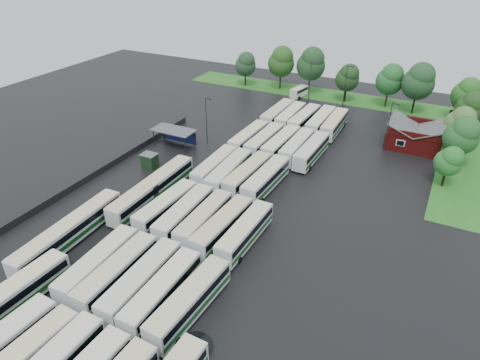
% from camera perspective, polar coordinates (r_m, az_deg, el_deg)
% --- Properties ---
extents(ground, '(160.00, 160.00, 0.00)m').
position_cam_1_polar(ground, '(60.49, -6.94, -6.69)').
color(ground, black).
rests_on(ground, ground).
extents(brick_building, '(10.07, 8.60, 5.39)m').
position_cam_1_polar(brick_building, '(89.16, 22.25, 5.23)').
color(brick_building, maroon).
rests_on(brick_building, ground).
extents(wash_shed, '(8.20, 4.20, 3.58)m').
position_cam_1_polar(wash_shed, '(83.37, -8.68, 6.38)').
color(wash_shed, '#2D2D30').
rests_on(wash_shed, ground).
extents(utility_hut, '(2.70, 2.20, 2.62)m').
position_cam_1_polar(utility_hut, '(76.83, -11.97, 2.54)').
color(utility_hut, black).
rests_on(utility_hut, ground).
extents(grass_strip_north, '(80.00, 10.00, 0.01)m').
position_cam_1_polar(grass_strip_north, '(113.43, 12.49, 10.85)').
color(grass_strip_north, '#286E1E').
rests_on(grass_strip_north, ground).
extents(grass_strip_east, '(10.00, 50.00, 0.01)m').
position_cam_1_polar(grass_strip_east, '(89.98, 28.24, 2.71)').
color(grass_strip_east, '#286E1E').
rests_on(grass_strip_east, ground).
extents(west_fence, '(0.10, 50.00, 1.20)m').
position_cam_1_polar(west_fence, '(77.89, -17.46, 1.54)').
color(west_fence, '#2D2D30').
rests_on(west_fence, ground).
extents(bus_r1c0, '(3.20, 12.53, 3.46)m').
position_cam_1_polar(bus_r1c0, '(54.32, -18.29, -10.65)').
color(bus_r1c0, silver).
rests_on(bus_r1c0, ground).
extents(bus_r1c1, '(2.85, 12.42, 3.44)m').
position_cam_1_polar(bus_r1c1, '(52.61, -16.01, -11.76)').
color(bus_r1c1, silver).
rests_on(bus_r1c1, ground).
extents(bus_r1c2, '(3.02, 12.70, 3.52)m').
position_cam_1_polar(bus_r1c2, '(50.77, -12.97, -13.01)').
color(bus_r1c2, silver).
rests_on(bus_r1c2, ground).
extents(bus_r1c3, '(2.79, 12.36, 3.43)m').
position_cam_1_polar(bus_r1c3, '(49.19, -10.31, -14.43)').
color(bus_r1c3, silver).
rests_on(bus_r1c3, ground).
extents(bus_r1c4, '(3.24, 12.54, 3.46)m').
position_cam_1_polar(bus_r1c4, '(47.73, -6.72, -15.75)').
color(bus_r1c4, silver).
rests_on(bus_r1c4, ground).
extents(bus_r2c0, '(3.09, 12.16, 3.36)m').
position_cam_1_polar(bus_r2c0, '(62.53, -9.80, -3.52)').
color(bus_r2c0, silver).
rests_on(bus_r2c0, ground).
extents(bus_r2c1, '(2.95, 12.43, 3.44)m').
position_cam_1_polar(bus_r2c1, '(60.55, -7.42, -4.49)').
color(bus_r2c1, silver).
rests_on(bus_r2c1, ground).
extents(bus_r2c2, '(2.74, 12.07, 3.35)m').
position_cam_1_polar(bus_r2c2, '(59.23, -4.81, -5.26)').
color(bus_r2c2, silver).
rests_on(bus_r2c2, ground).
extents(bus_r2c3, '(3.20, 12.40, 3.42)m').
position_cam_1_polar(bus_r2c3, '(57.73, -2.33, -6.17)').
color(bus_r2c3, silver).
rests_on(bus_r2c3, ground).
extents(bus_r2c4, '(2.77, 12.08, 3.35)m').
position_cam_1_polar(bus_r2c4, '(56.68, 0.69, -6.97)').
color(bus_r2c4, silver).
rests_on(bus_r2c4, ground).
extents(bus_r3c0, '(2.86, 12.24, 3.39)m').
position_cam_1_polar(bus_r3c0, '(72.17, -3.36, 1.79)').
color(bus_r3c0, silver).
rests_on(bus_r3c0, ground).
extents(bus_r3c1, '(3.15, 12.75, 3.52)m').
position_cam_1_polar(bus_r3c1, '(70.34, -1.45, 1.10)').
color(bus_r3c1, silver).
rests_on(bus_r3c1, ground).
extents(bus_r3c2, '(3.22, 12.58, 3.47)m').
position_cam_1_polar(bus_r3c2, '(69.53, 1.02, 0.71)').
color(bus_r3c2, silver).
rests_on(bus_r3c2, ground).
extents(bus_r3c3, '(3.12, 12.68, 3.50)m').
position_cam_1_polar(bus_r3c3, '(68.33, 3.47, 0.10)').
color(bus_r3c3, silver).
rests_on(bus_r3c3, ground).
extents(bus_r4c0, '(2.87, 12.26, 3.40)m').
position_cam_1_polar(bus_r4c0, '(82.53, 1.16, 5.63)').
color(bus_r4c0, silver).
rests_on(bus_r4c0, ground).
extents(bus_r4c1, '(2.93, 12.44, 3.44)m').
position_cam_1_polar(bus_r4c1, '(81.28, 3.26, 5.21)').
color(bus_r4c1, silver).
rests_on(bus_r4c1, ground).
extents(bus_r4c2, '(3.05, 12.54, 3.47)m').
position_cam_1_polar(bus_r4c2, '(80.46, 5.49, 4.85)').
color(bus_r4c2, silver).
rests_on(bus_r4c2, ground).
extents(bus_r4c3, '(2.66, 12.22, 3.40)m').
position_cam_1_polar(bus_r4c3, '(79.61, 7.59, 4.40)').
color(bus_r4c3, silver).
rests_on(bus_r4c3, ground).
extents(bus_r4c4, '(2.89, 12.37, 3.43)m').
position_cam_1_polar(bus_r4c4, '(78.41, 9.50, 3.84)').
color(bus_r4c4, silver).
rests_on(bus_r4c4, ground).
extents(bus_r5c0, '(2.92, 12.75, 3.54)m').
position_cam_1_polar(bus_r5c0, '(94.21, 5.06, 8.75)').
color(bus_r5c0, silver).
rests_on(bus_r5c0, ground).
extents(bus_r5c1, '(2.62, 12.19, 3.39)m').
position_cam_1_polar(bus_r5c1, '(93.29, 6.75, 8.39)').
color(bus_r5c1, silver).
rests_on(bus_r5c1, ground).
extents(bus_r5c2, '(3.15, 12.45, 3.44)m').
position_cam_1_polar(bus_r5c2, '(92.26, 8.55, 8.02)').
color(bus_r5c2, silver).
rests_on(bus_r5c2, ground).
extents(bus_r5c3, '(2.71, 12.60, 3.51)m').
position_cam_1_polar(bus_r5c3, '(91.49, 10.69, 7.67)').
color(bus_r5c3, silver).
rests_on(bus_r5c3, ground).
extents(bus_r5c4, '(2.85, 12.46, 3.46)m').
position_cam_1_polar(bus_r5c4, '(90.80, 12.46, 7.28)').
color(bus_r5c4, silver).
rests_on(bus_r5c4, ground).
extents(artic_bus_west_b, '(2.77, 18.61, 3.45)m').
position_cam_1_polar(artic_bus_west_b, '(67.10, -11.53, -1.13)').
color(artic_bus_west_b, silver).
rests_on(artic_bus_west_b, ground).
extents(artic_bus_west_c, '(3.15, 18.11, 3.35)m').
position_cam_1_polar(artic_bus_west_c, '(61.11, -21.80, -6.38)').
color(artic_bus_west_c, silver).
rests_on(artic_bus_west_c, ground).
extents(minibus, '(3.09, 5.89, 2.44)m').
position_cam_1_polar(minibus, '(111.08, 7.88, 11.60)').
color(minibus, white).
rests_on(minibus, ground).
extents(tree_north_0, '(5.56, 5.56, 9.21)m').
position_cam_1_polar(tree_north_0, '(117.48, 0.78, 15.22)').
color(tree_north_0, '#30241A').
rests_on(tree_north_0, ground).
extents(tree_north_1, '(6.84, 6.84, 11.33)m').
position_cam_1_polar(tree_north_1, '(115.00, 5.55, 15.46)').
color(tree_north_1, '#2F2218').
rests_on(tree_north_1, ground).
extents(tree_north_2, '(7.18, 7.18, 11.90)m').
position_cam_1_polar(tree_north_2, '(112.36, 9.50, 15.05)').
color(tree_north_2, '#37291D').
rests_on(tree_north_2, ground).
extents(tree_north_3, '(5.69, 5.69, 9.42)m').
position_cam_1_polar(tree_north_3, '(108.35, 14.20, 13.12)').
color(tree_north_3, black).
rests_on(tree_north_3, ground).
extents(tree_north_4, '(6.29, 6.29, 10.42)m').
position_cam_1_polar(tree_north_4, '(107.37, 19.42, 12.56)').
color(tree_north_4, '#3A2914').
rests_on(tree_north_4, ground).
extents(tree_north_5, '(7.14, 7.14, 11.83)m').
position_cam_1_polar(tree_north_5, '(104.95, 22.78, 12.08)').
color(tree_north_5, black).
rests_on(tree_north_5, ground).
extents(tree_north_6, '(4.82, 4.82, 7.98)m').
position_cam_1_polar(tree_north_6, '(105.98, 27.73, 9.69)').
color(tree_north_6, black).
rests_on(tree_north_6, ground).
extents(tree_east_0, '(4.39, 4.37, 7.24)m').
position_cam_1_polar(tree_east_0, '(75.59, 26.15, 2.30)').
color(tree_east_0, black).
rests_on(tree_east_0, ground).
extents(tree_east_1, '(5.85, 5.85, 9.68)m').
position_cam_1_polar(tree_east_1, '(82.21, 27.54, 5.32)').
color(tree_east_1, '#302417').
rests_on(tree_east_1, ground).
extents(tree_east_2, '(5.42, 5.42, 8.97)m').
position_cam_1_polar(tree_east_2, '(89.18, 27.33, 6.83)').
color(tree_east_2, black).
rests_on(tree_east_2, ground).
extents(tree_east_3, '(5.73, 5.73, 9.49)m').
position_cam_1_polar(tree_east_3, '(97.14, 28.47, 8.49)').
color(tree_east_3, black).
rests_on(tree_east_3, ground).
extents(tree_east_4, '(5.91, 5.91, 9.79)m').
position_cam_1_polar(tree_east_4, '(105.34, 28.00, 10.20)').
color(tree_east_4, black).
rests_on(tree_east_4, ground).
extents(lamp_post_ne, '(1.46, 0.28, 9.49)m').
position_cam_1_polar(lamp_post_ne, '(84.30, 19.29, 7.14)').
color(lamp_post_ne, '#2D2D30').
rests_on(lamp_post_ne, ground).
extents(lamp_post_nw, '(1.45, 0.28, 9.39)m').
position_cam_1_polar(lamp_post_nw, '(82.79, -4.45, 8.32)').
color(lamp_post_nw, '#2D2D30').
rests_on(lamp_post_nw, ground).
extents(lamp_post_back_w, '(1.64, 0.32, 10.64)m').
position_cam_1_polar(lamp_post_back_w, '(103.67, 9.39, 12.95)').
color(lamp_post_back_w, '#2D2D30').
rests_on(lamp_post_back_w, ground).
extents(lamp_post_back_e, '(1.66, 0.32, 10.81)m').
position_cam_1_polar(lamp_post_back_e, '(101.14, 13.92, 12.10)').
color(lamp_post_back_e, '#2D2D30').
rests_on(lamp_post_back_e, ground).
extents(puddle_0, '(3.98, 3.98, 0.01)m').
position_cam_1_polar(puddle_0, '(52.07, -23.33, -16.82)').
color(puddle_0, black).
rests_on(puddle_0, ground).
extents(puddle_2, '(4.63, 4.63, 0.01)m').
position_cam_1_polar(puddle_2, '(63.20, -12.06, -5.41)').
color(puddle_2, black).
rests_on(puddle_2, ground).
extents(puddle_3, '(3.88, 3.88, 0.01)m').
position_cam_1_polar(puddle_3, '(57.83, -2.72, -8.45)').
color(puddle_3, black).
rests_on(puddle_3, ground).
extents(puddle_4, '(3.88, 3.88, 0.01)m').
position_cam_1_polar(puddle_4, '(46.25, -6.06, -21.22)').
color(puddle_4, black).
rests_on(puddle_4, ground).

